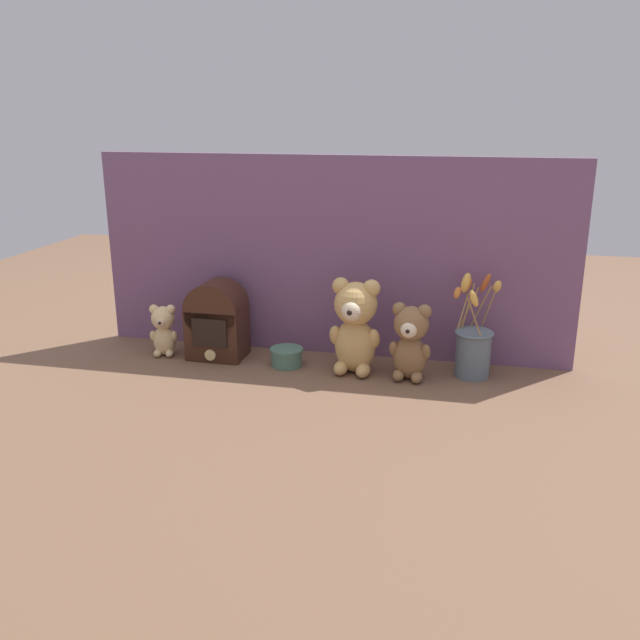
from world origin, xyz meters
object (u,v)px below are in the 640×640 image
at_px(teddy_bear_large, 355,324).
at_px(decorative_tin_tall, 287,357).
at_px(teddy_bear_medium, 410,340).
at_px(flower_vase, 473,346).
at_px(teddy_bear_small, 164,329).
at_px(vintage_radio, 217,320).

height_order(teddy_bear_large, decorative_tin_tall, teddy_bear_large).
bearing_deg(teddy_bear_medium, flower_vase, 19.58).
relative_size(teddy_bear_medium, teddy_bear_small, 1.36).
bearing_deg(teddy_bear_medium, decorative_tin_tall, 176.09).
bearing_deg(flower_vase, teddy_bear_small, -178.09).
height_order(flower_vase, decorative_tin_tall, flower_vase).
xyz_separation_m(teddy_bear_large, teddy_bear_medium, (0.17, -0.02, -0.03)).
relative_size(teddy_bear_small, vintage_radio, 0.67).
bearing_deg(vintage_radio, teddy_bear_medium, -5.09).
height_order(teddy_bear_large, flower_vase, flower_vase).
xyz_separation_m(flower_vase, vintage_radio, (-0.80, -0.01, 0.03)).
height_order(teddy_bear_small, decorative_tin_tall, teddy_bear_small).
distance_m(teddy_bear_medium, decorative_tin_tall, 0.39).
xyz_separation_m(teddy_bear_small, vintage_radio, (0.17, 0.02, 0.04)).
bearing_deg(flower_vase, decorative_tin_tall, -176.15).
relative_size(teddy_bear_large, decorative_tin_tall, 2.84).
xyz_separation_m(teddy_bear_large, flower_vase, (0.35, 0.05, -0.06)).
bearing_deg(decorative_tin_tall, teddy_bear_medium, -3.91).
distance_m(teddy_bear_large, teddy_bear_small, 0.63).
distance_m(teddy_bear_medium, teddy_bear_small, 0.79).
distance_m(flower_vase, decorative_tin_tall, 0.57).
height_order(teddy_bear_small, flower_vase, flower_vase).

